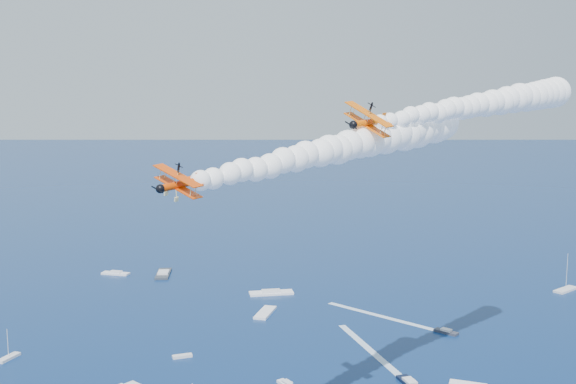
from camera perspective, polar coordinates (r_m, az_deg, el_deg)
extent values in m
cube|color=black|center=(164.24, 10.19, -15.53)|extent=(4.17, 9.07, 0.70)
cube|color=#313542|center=(198.47, 13.14, -11.37)|extent=(6.13, 6.66, 0.70)
cube|color=white|center=(229.31, -1.42, -8.47)|extent=(14.85, 5.29, 0.70)
cube|color=silver|center=(178.98, -8.87, -13.46)|extent=(5.20, 2.57, 0.70)
cube|color=white|center=(261.17, -14.27, -6.64)|extent=(10.82, 6.92, 0.70)
cube|color=silver|center=(189.61, -22.41, -12.73)|extent=(4.88, 6.72, 0.70)
cube|color=silver|center=(251.34, 22.29, -7.60)|extent=(10.96, 8.63, 0.70)
cube|color=#303640|center=(256.91, -10.42, -6.77)|extent=(5.73, 15.22, 0.70)
cube|color=white|center=(209.67, -1.93, -10.08)|extent=(8.25, 12.71, 0.70)
cube|color=white|center=(183.81, 6.77, -12.93)|extent=(8.13, 37.82, 0.04)
cube|color=white|center=(209.53, 7.67, -10.26)|extent=(26.16, 30.23, 0.04)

